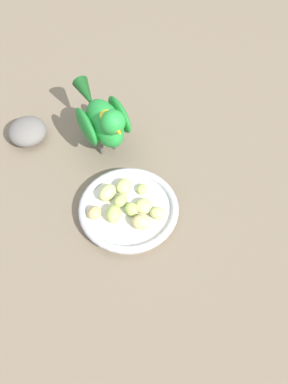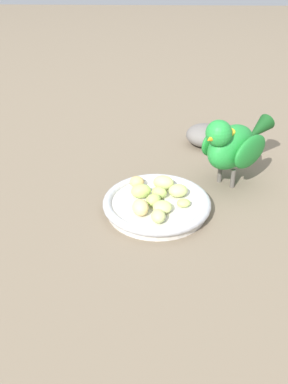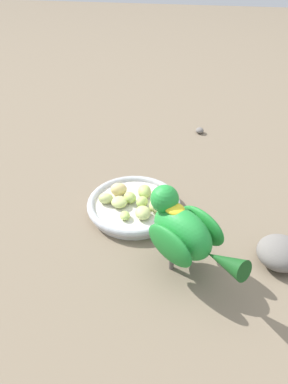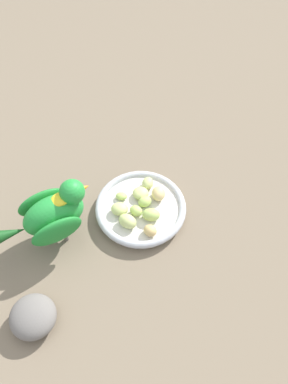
{
  "view_description": "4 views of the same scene",
  "coord_description": "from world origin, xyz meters",
  "px_view_note": "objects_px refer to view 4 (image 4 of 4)",
  "views": [
    {
      "loc": [
        0.38,
        0.17,
        0.68
      ],
      "look_at": [
        -0.03,
        0.02,
        0.05
      ],
      "focal_mm": 38.92,
      "sensor_mm": 36.0,
      "label": 1
    },
    {
      "loc": [
        -0.0,
        0.69,
        0.47
      ],
      "look_at": [
        0.01,
        0.02,
        0.05
      ],
      "focal_mm": 43.99,
      "sensor_mm": 36.0,
      "label": 2
    },
    {
      "loc": [
        -0.62,
        -0.1,
        0.51
      ],
      "look_at": [
        -0.02,
        -0.02,
        0.06
      ],
      "focal_mm": 36.57,
      "sensor_mm": 36.0,
      "label": 3
    },
    {
      "loc": [
        0.13,
        -0.4,
        0.67
      ],
      "look_at": [
        -0.0,
        0.01,
        0.06
      ],
      "focal_mm": 34.87,
      "sensor_mm": 36.0,
      "label": 4
    }
  ],
  "objects_px": {
    "apple_piece_3": "(141,193)",
    "rock_large": "(33,317)",
    "apple_piece_5": "(151,215)",
    "apple_piece_7": "(150,231)",
    "apple_piece_2": "(158,194)",
    "apple_piece_6": "(148,183)",
    "apple_piece_9": "(147,202)",
    "parrot": "(51,214)",
    "apple_piece_4": "(121,196)",
    "apple_piece_8": "(120,209)",
    "feeding_bowl": "(140,210)",
    "apple_piece_1": "(136,211)",
    "apple_piece_0": "(127,221)"
  },
  "relations": [
    {
      "from": "apple_piece_3",
      "to": "rock_large",
      "type": "distance_m",
      "value": 0.32
    },
    {
      "from": "apple_piece_5",
      "to": "apple_piece_7",
      "type": "relative_size",
      "value": 1.33
    },
    {
      "from": "apple_piece_3",
      "to": "apple_piece_5",
      "type": "bearing_deg",
      "value": -50.92
    },
    {
      "from": "apple_piece_2",
      "to": "apple_piece_6",
      "type": "height_order",
      "value": "apple_piece_2"
    },
    {
      "from": "rock_large",
      "to": "apple_piece_7",
      "type": "bearing_deg",
      "value": 56.98
    },
    {
      "from": "apple_piece_9",
      "to": "parrot",
      "type": "relative_size",
      "value": 0.17
    },
    {
      "from": "apple_piece_6",
      "to": "apple_piece_9",
      "type": "xyz_separation_m",
      "value": [
        0.01,
        -0.05,
        0.0
      ]
    },
    {
      "from": "apple_piece_4",
      "to": "apple_piece_6",
      "type": "distance_m",
      "value": 0.06
    },
    {
      "from": "parrot",
      "to": "rock_large",
      "type": "bearing_deg",
      "value": -126.37
    },
    {
      "from": "apple_piece_4",
      "to": "rock_large",
      "type": "xyz_separation_m",
      "value": [
        -0.06,
        -0.28,
        -0.0
      ]
    },
    {
      "from": "apple_piece_3",
      "to": "rock_large",
      "type": "bearing_deg",
      "value": -107.89
    },
    {
      "from": "apple_piece_8",
      "to": "parrot",
      "type": "height_order",
      "value": "parrot"
    },
    {
      "from": "apple_piece_7",
      "to": "parrot",
      "type": "distance_m",
      "value": 0.19
    },
    {
      "from": "feeding_bowl",
      "to": "apple_piece_4",
      "type": "bearing_deg",
      "value": 164.06
    },
    {
      "from": "apple_piece_5",
      "to": "apple_piece_7",
      "type": "bearing_deg",
      "value": -75.93
    },
    {
      "from": "apple_piece_3",
      "to": "apple_piece_7",
      "type": "xyz_separation_m",
      "value": [
        0.05,
        -0.08,
        0.0
      ]
    },
    {
      "from": "feeding_bowl",
      "to": "apple_piece_6",
      "type": "xyz_separation_m",
      "value": [
        -0.0,
        0.06,
        0.02
      ]
    },
    {
      "from": "apple_piece_1",
      "to": "apple_piece_9",
      "type": "relative_size",
      "value": 0.96
    },
    {
      "from": "apple_piece_9",
      "to": "apple_piece_1",
      "type": "bearing_deg",
      "value": -117.92
    },
    {
      "from": "apple_piece_2",
      "to": "apple_piece_6",
      "type": "distance_m",
      "value": 0.04
    },
    {
      "from": "apple_piece_5",
      "to": "apple_piece_6",
      "type": "distance_m",
      "value": 0.08
    },
    {
      "from": "apple_piece_1",
      "to": "apple_piece_7",
      "type": "xyz_separation_m",
      "value": [
        0.04,
        -0.04,
        0.0
      ]
    },
    {
      "from": "apple_piece_1",
      "to": "rock_large",
      "type": "bearing_deg",
      "value": -111.82
    },
    {
      "from": "apple_piece_2",
      "to": "apple_piece_9",
      "type": "xyz_separation_m",
      "value": [
        -0.02,
        -0.03,
        -0.0
      ]
    },
    {
      "from": "feeding_bowl",
      "to": "apple_piece_9",
      "type": "relative_size",
      "value": 6.64
    },
    {
      "from": "apple_piece_0",
      "to": "apple_piece_9",
      "type": "height_order",
      "value": "apple_piece_0"
    },
    {
      "from": "feeding_bowl",
      "to": "apple_piece_7",
      "type": "distance_m",
      "value": 0.06
    },
    {
      "from": "feeding_bowl",
      "to": "parrot",
      "type": "distance_m",
      "value": 0.19
    },
    {
      "from": "apple_piece_1",
      "to": "apple_piece_7",
      "type": "distance_m",
      "value": 0.05
    },
    {
      "from": "parrot",
      "to": "feeding_bowl",
      "type": "bearing_deg",
      "value": -11.6
    },
    {
      "from": "apple_piece_8",
      "to": "apple_piece_9",
      "type": "bearing_deg",
      "value": 34.3
    },
    {
      "from": "parrot",
      "to": "rock_large",
      "type": "relative_size",
      "value": 2.11
    },
    {
      "from": "apple_piece_6",
      "to": "apple_piece_9",
      "type": "height_order",
      "value": "same"
    },
    {
      "from": "apple_piece_0",
      "to": "apple_piece_6",
      "type": "bearing_deg",
      "value": 84.72
    },
    {
      "from": "feeding_bowl",
      "to": "apple_piece_5",
      "type": "distance_m",
      "value": 0.04
    },
    {
      "from": "apple_piece_6",
      "to": "parrot",
      "type": "height_order",
      "value": "parrot"
    },
    {
      "from": "apple_piece_3",
      "to": "apple_piece_4",
      "type": "xyz_separation_m",
      "value": [
        -0.04,
        -0.02,
        -0.0
      ]
    },
    {
      "from": "feeding_bowl",
      "to": "apple_piece_9",
      "type": "height_order",
      "value": "apple_piece_9"
    },
    {
      "from": "apple_piece_1",
      "to": "apple_piece_5",
      "type": "distance_m",
      "value": 0.03
    },
    {
      "from": "feeding_bowl",
      "to": "apple_piece_4",
      "type": "height_order",
      "value": "apple_piece_4"
    },
    {
      "from": "feeding_bowl",
      "to": "apple_piece_7",
      "type": "relative_size",
      "value": 7.02
    },
    {
      "from": "apple_piece_8",
      "to": "rock_large",
      "type": "relative_size",
      "value": 0.42
    },
    {
      "from": "apple_piece_0",
      "to": "apple_piece_2",
      "type": "bearing_deg",
      "value": 64.46
    },
    {
      "from": "apple_piece_3",
      "to": "apple_piece_2",
      "type": "bearing_deg",
      "value": 12.36
    },
    {
      "from": "feeding_bowl",
      "to": "apple_piece_0",
      "type": "xyz_separation_m",
      "value": [
        -0.01,
        -0.04,
        0.02
      ]
    },
    {
      "from": "apple_piece_8",
      "to": "parrot",
      "type": "bearing_deg",
      "value": -141.57
    },
    {
      "from": "apple_piece_4",
      "to": "apple_piece_0",
      "type": "bearing_deg",
      "value": -59.55
    },
    {
      "from": "apple_piece_8",
      "to": "apple_piece_9",
      "type": "height_order",
      "value": "same"
    },
    {
      "from": "feeding_bowl",
      "to": "rock_large",
      "type": "height_order",
      "value": "rock_large"
    },
    {
      "from": "apple_piece_5",
      "to": "apple_piece_6",
      "type": "relative_size",
      "value": 1.22
    }
  ]
}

